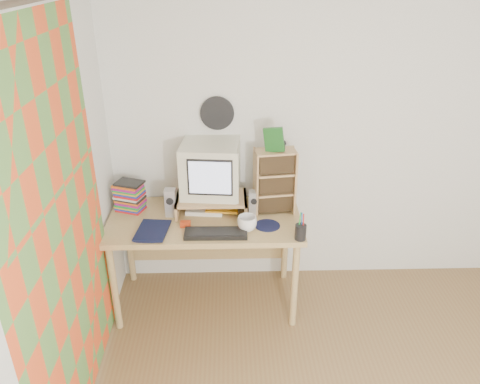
{
  "coord_description": "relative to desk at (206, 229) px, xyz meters",
  "views": [
    {
      "loc": [
        -0.85,
        -1.59,
        2.43
      ],
      "look_at": [
        -0.77,
        1.33,
        0.98
      ],
      "focal_mm": 35.0,
      "sensor_mm": 36.0,
      "label": 1
    }
  ],
  "objects": [
    {
      "name": "back_wall",
      "position": [
        1.03,
        0.31,
        0.63
      ],
      "size": [
        3.5,
        0.0,
        3.5
      ],
      "primitive_type": "plane",
      "rotation": [
        1.57,
        0.0,
        0.0
      ],
      "color": "white",
      "rests_on": "floor"
    },
    {
      "name": "left_wall",
      "position": [
        -0.72,
        -1.44,
        0.63
      ],
      "size": [
        0.0,
        3.5,
        3.5
      ],
      "primitive_type": "plane",
      "rotation": [
        1.57,
        0.0,
        1.57
      ],
      "color": "white",
      "rests_on": "floor"
    },
    {
      "name": "curtain",
      "position": [
        -0.68,
        -0.96,
        0.53
      ],
      "size": [
        0.0,
        2.2,
        2.2
      ],
      "primitive_type": "plane",
      "rotation": [
        1.57,
        0.0,
        1.57
      ],
      "color": "#E84F20",
      "rests_on": "left_wall"
    },
    {
      "name": "wall_disc",
      "position": [
        0.1,
        0.29,
        0.81
      ],
      "size": [
        0.25,
        0.02,
        0.25
      ],
      "primitive_type": "cylinder",
      "rotation": [
        1.57,
        0.0,
        0.0
      ],
      "color": "black",
      "rests_on": "back_wall"
    },
    {
      "name": "desk",
      "position": [
        0.0,
        0.0,
        0.0
      ],
      "size": [
        1.4,
        0.7,
        0.75
      ],
      "color": "tan",
      "rests_on": "floor"
    },
    {
      "name": "monitor_riser",
      "position": [
        0.05,
        0.04,
        0.23
      ],
      "size": [
        0.52,
        0.3,
        0.12
      ],
      "color": "tan",
      "rests_on": "desk"
    },
    {
      "name": "crt_monitor",
      "position": [
        0.05,
        0.09,
        0.45
      ],
      "size": [
        0.45,
        0.45,
        0.39
      ],
      "primitive_type": "cube",
      "rotation": [
        0.0,
        0.0,
        -0.1
      ],
      "color": "beige",
      "rests_on": "monitor_riser"
    },
    {
      "name": "speaker_left",
      "position": [
        -0.25,
        -0.01,
        0.24
      ],
      "size": [
        0.08,
        0.08,
        0.21
      ],
      "primitive_type": "cube",
      "rotation": [
        0.0,
        0.0,
        -0.04
      ],
      "color": "#B3B2B7",
      "rests_on": "desk"
    },
    {
      "name": "speaker_right",
      "position": [
        0.36,
        0.0,
        0.22
      ],
      "size": [
        0.07,
        0.07,
        0.18
      ],
      "primitive_type": "cube",
      "rotation": [
        0.0,
        0.0,
        -0.09
      ],
      "color": "#B3B2B7",
      "rests_on": "desk"
    },
    {
      "name": "keyboard",
      "position": [
        0.09,
        -0.3,
        0.15
      ],
      "size": [
        0.43,
        0.15,
        0.03
      ],
      "primitive_type": "cube",
      "rotation": [
        0.0,
        0.0,
        -0.01
      ],
      "color": "black",
      "rests_on": "desk"
    },
    {
      "name": "dvd_stack",
      "position": [
        -0.56,
        0.07,
        0.27
      ],
      "size": [
        0.23,
        0.2,
        0.28
      ],
      "primitive_type": null,
      "rotation": [
        0.0,
        0.0,
        -0.35
      ],
      "color": "brown",
      "rests_on": "desk"
    },
    {
      "name": "cd_rack",
      "position": [
        0.51,
        0.04,
        0.38
      ],
      "size": [
        0.31,
        0.19,
        0.48
      ],
      "primitive_type": "cube",
      "rotation": [
        0.0,
        0.0,
        0.13
      ],
      "color": "tan",
      "rests_on": "desk"
    },
    {
      "name": "mug",
      "position": [
        0.3,
        -0.24,
        0.19
      ],
      "size": [
        0.17,
        0.17,
        0.11
      ],
      "primitive_type": "imported",
      "rotation": [
        0.0,
        0.0,
        -0.34
      ],
      "color": "white",
      "rests_on": "desk"
    },
    {
      "name": "diary",
      "position": [
        -0.45,
        -0.24,
        0.16
      ],
      "size": [
        0.27,
        0.22,
        0.05
      ],
      "primitive_type": "imported",
      "rotation": [
        0.0,
        0.0,
        -0.11
      ],
      "color": "black",
      "rests_on": "desk"
    },
    {
      "name": "mousepad",
      "position": [
        0.45,
        -0.18,
        0.14
      ],
      "size": [
        0.22,
        0.22,
        0.0
      ],
      "primitive_type": "cylinder",
      "rotation": [
        0.0,
        0.0,
        -0.24
      ],
      "color": "black",
      "rests_on": "desk"
    },
    {
      "name": "pen_cup",
      "position": [
        0.66,
        -0.37,
        0.21
      ],
      "size": [
        0.09,
        0.09,
        0.15
      ],
      "primitive_type": null,
      "rotation": [
        0.0,
        0.0,
        -0.21
      ],
      "color": "black",
      "rests_on": "desk"
    },
    {
      "name": "papers",
      "position": [
        0.05,
        0.06,
        0.15
      ],
      "size": [
        0.29,
        0.23,
        0.04
      ],
      "primitive_type": null,
      "rotation": [
        0.0,
        0.0,
        -0.11
      ],
      "color": "white",
      "rests_on": "desk"
    },
    {
      "name": "red_box",
      "position": [
        -0.13,
        -0.18,
        0.15
      ],
      "size": [
        0.07,
        0.05,
        0.04
      ],
      "primitive_type": "cube",
      "rotation": [
        0.0,
        0.0,
        0.0
      ],
      "color": "red",
      "rests_on": "desk"
    },
    {
      "name": "game_box",
      "position": [
        0.5,
        0.02,
        0.7
      ],
      "size": [
        0.14,
        0.06,
        0.17
      ],
      "primitive_type": "cube",
      "rotation": [
        0.0,
        0.0,
        -0.27
      ],
      "color": "#18541B",
      "rests_on": "cd_rack"
    },
    {
      "name": "webcam",
      "position": [
        0.56,
        0.03,
        0.66
      ],
      "size": [
        0.05,
        0.05,
        0.08
      ],
      "primitive_type": null,
      "rotation": [
        0.0,
        0.0,
        0.03
      ],
      "color": "black",
      "rests_on": "cd_rack"
    }
  ]
}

